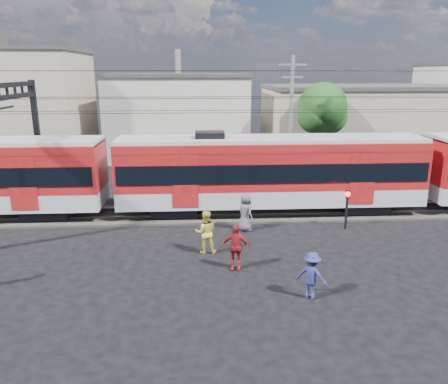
{
  "coord_description": "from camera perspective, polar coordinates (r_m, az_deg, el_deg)",
  "views": [
    {
      "loc": [
        -0.31,
        -14.45,
        7.49
      ],
      "look_at": [
        0.86,
        5.0,
        2.08
      ],
      "focal_mm": 35.0,
      "sensor_mm": 36.0,
      "label": 1
    }
  ],
  "objects": [
    {
      "name": "ground",
      "position": [
        16.28,
        -2.02,
        -11.87
      ],
      "size": [
        120.0,
        120.0,
        0.0
      ],
      "primitive_type": "plane",
      "color": "black",
      "rests_on": "ground"
    },
    {
      "name": "track_bed",
      "position": [
        23.65,
        -2.53,
        -2.8
      ],
      "size": [
        70.0,
        3.4,
        0.12
      ],
      "primitive_type": "cube",
      "color": "#2D2823",
      "rests_on": "ground"
    },
    {
      "name": "rail_near",
      "position": [
        22.9,
        -2.5,
        -3.11
      ],
      "size": [
        70.0,
        0.12,
        0.12
      ],
      "primitive_type": "cube",
      "color": "#59544C",
      "rests_on": "track_bed"
    },
    {
      "name": "rail_far",
      "position": [
        24.33,
        -2.57,
        -1.98
      ],
      "size": [
        70.0,
        0.12,
        0.12
      ],
      "primitive_type": "cube",
      "color": "#59544C",
      "rests_on": "track_bed"
    },
    {
      "name": "commuter_train",
      "position": [
        23.37,
        6.56,
        2.84
      ],
      "size": [
        50.3,
        3.08,
        4.17
      ],
      "color": "black",
      "rests_on": "ground"
    },
    {
      "name": "catenary",
      "position": [
        24.07,
        -24.0,
        8.59
      ],
      "size": [
        70.0,
        9.3,
        7.52
      ],
      "color": "black",
      "rests_on": "ground"
    },
    {
      "name": "building_midwest",
      "position": [
        41.67,
        -5.86,
        10.16
      ],
      "size": [
        12.24,
        12.24,
        7.3
      ],
      "color": "beige",
      "rests_on": "ground"
    },
    {
      "name": "building_mideast",
      "position": [
        41.26,
        17.07,
        8.82
      ],
      "size": [
        16.32,
        10.2,
        6.3
      ],
      "color": "tan",
      "rests_on": "ground"
    },
    {
      "name": "utility_pole_mid",
      "position": [
        30.27,
        8.72,
        9.74
      ],
      "size": [
        1.8,
        0.24,
        8.5
      ],
      "color": "slate",
      "rests_on": "ground"
    },
    {
      "name": "tree_near",
      "position": [
        34.02,
        12.98,
        10.36
      ],
      "size": [
        3.82,
        3.64,
        6.72
      ],
      "color": "#382619",
      "rests_on": "ground"
    },
    {
      "name": "pedestrian_b",
      "position": [
        18.52,
        -2.42,
        -5.24
      ],
      "size": [
        0.91,
        0.71,
        1.86
      ],
      "primitive_type": "imported",
      "rotation": [
        0.0,
        0.0,
        3.15
      ],
      "color": "#E1C746",
      "rests_on": "ground"
    },
    {
      "name": "pedestrian_c",
      "position": [
        15.27,
        11.37,
        -10.64
      ],
      "size": [
        1.24,
        1.11,
        1.67
      ],
      "primitive_type": "imported",
      "rotation": [
        0.0,
        0.0,
        2.57
      ],
      "color": "navy",
      "rests_on": "ground"
    },
    {
      "name": "pedestrian_d",
      "position": [
        16.98,
        1.48,
        -7.22
      ],
      "size": [
        1.15,
        0.65,
        1.85
      ],
      "primitive_type": "imported",
      "rotation": [
        0.0,
        0.0,
        -0.19
      ],
      "color": "maroon",
      "rests_on": "ground"
    },
    {
      "name": "pedestrian_e",
      "position": [
        21.05,
        2.8,
        -2.66
      ],
      "size": [
        1.0,
        1.08,
        1.86
      ],
      "primitive_type": "imported",
      "rotation": [
        0.0,
        0.0,
        2.18
      ],
      "color": "#525257",
      "rests_on": "ground"
    },
    {
      "name": "crossing_signal",
      "position": [
        21.98,
        15.77,
        -1.31
      ],
      "size": [
        0.28,
        0.28,
        1.94
      ],
      "color": "black",
      "rests_on": "ground"
    }
  ]
}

